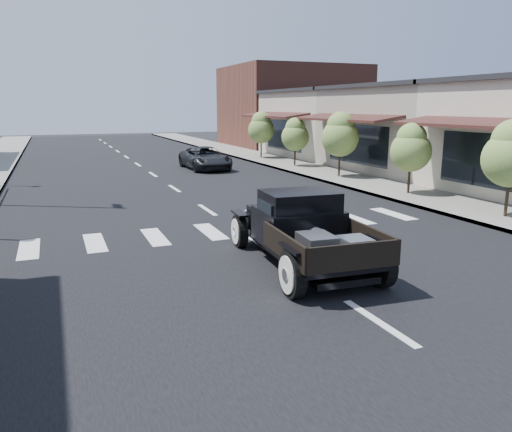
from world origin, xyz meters
name	(u,v)px	position (x,y,z in m)	size (l,w,h in m)	color
ground	(298,270)	(0.00, 0.00, 0.00)	(120.00, 120.00, 0.00)	black
road	(161,180)	(0.00, 15.00, 0.01)	(14.00, 80.00, 0.02)	black
road_markings	(186,196)	(0.00, 10.00, 0.00)	(12.00, 60.00, 0.06)	silver
sidewalk_right	(313,170)	(8.50, 15.00, 0.07)	(3.00, 80.00, 0.15)	gray
storefront_mid	(433,130)	(15.00, 13.00, 2.25)	(10.00, 9.00, 4.50)	#A79E8C
storefront_far	(346,125)	(15.00, 22.00, 2.25)	(10.00, 9.00, 4.50)	#C0B3A2
far_building_right	(292,107)	(15.50, 32.00, 3.50)	(11.00, 10.00, 7.00)	brown
small_tree_a	(510,170)	(8.30, 1.90, 1.61)	(1.75, 1.75, 2.92)	olive
small_tree_b	(410,160)	(8.30, 6.61, 1.49)	(1.61, 1.61, 2.68)	olive
small_tree_c	(340,145)	(8.30, 11.91, 1.67)	(1.83, 1.83, 3.04)	olive
small_tree_d	(295,143)	(8.30, 16.83, 1.49)	(1.60, 1.60, 2.67)	olive
small_tree_e	(261,135)	(8.30, 21.96, 1.63)	(1.77, 1.77, 2.96)	olive
hotrod_pickup	(303,229)	(0.23, 0.24, 0.87)	(2.33, 4.99, 1.73)	black
second_car	(205,158)	(3.24, 18.20, 0.64)	(2.12, 4.59, 1.28)	black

